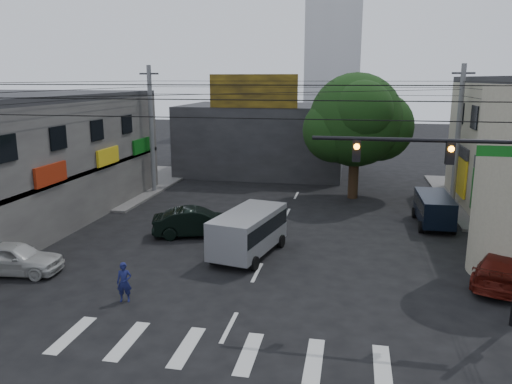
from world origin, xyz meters
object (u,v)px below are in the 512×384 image
(traffic_gantry, at_px, (474,186))
(maroon_sedan, at_px, (502,268))
(dark_sedan, at_px, (196,222))
(traffic_officer, at_px, (124,282))
(street_tree, at_px, (356,120))
(silver_minivan, at_px, (249,234))
(utility_pole_far_left, at_px, (152,130))
(navy_van, at_px, (434,211))
(white_compact, at_px, (13,258))
(utility_pole_far_right, at_px, (458,137))

(traffic_gantry, relative_size, maroon_sedan, 1.42)
(dark_sedan, bearing_deg, traffic_officer, 160.80)
(street_tree, distance_m, silver_minivan, 14.45)
(traffic_gantry, bearing_deg, dark_sedan, 147.93)
(utility_pole_far_left, xyz_separation_m, silver_minivan, (9.68, -11.89, -3.54))
(dark_sedan, xyz_separation_m, maroon_sedan, (14.29, -3.80, -0.08))
(maroon_sedan, bearing_deg, dark_sedan, 7.01)
(navy_van, bearing_deg, utility_pole_far_left, 74.66)
(white_compact, bearing_deg, street_tree, -45.53)
(traffic_gantry, relative_size, white_compact, 1.68)
(traffic_gantry, distance_m, dark_sedan, 14.75)
(navy_van, distance_m, traffic_officer, 18.14)
(utility_pole_far_left, height_order, white_compact, utility_pole_far_left)
(traffic_gantry, xyz_separation_m, traffic_officer, (-12.21, -0.76, -4.06))
(dark_sedan, xyz_separation_m, white_compact, (-6.13, -6.63, -0.05))
(utility_pole_far_left, distance_m, utility_pole_far_right, 21.00)
(street_tree, height_order, traffic_officer, street_tree)
(street_tree, distance_m, white_compact, 22.81)
(utility_pole_far_right, xyz_separation_m, traffic_officer, (-14.88, -17.77, -3.83))
(traffic_gantry, height_order, dark_sedan, traffic_gantry)
(dark_sedan, distance_m, navy_van, 13.50)
(utility_pole_far_right, distance_m, traffic_officer, 23.49)
(utility_pole_far_right, distance_m, white_compact, 26.61)
(navy_van, bearing_deg, traffic_officer, 133.98)
(street_tree, height_order, maroon_sedan, street_tree)
(street_tree, distance_m, navy_van, 8.87)
(street_tree, height_order, navy_van, street_tree)
(maroon_sedan, height_order, silver_minivan, silver_minivan)
(utility_pole_far_left, relative_size, utility_pole_far_right, 1.00)
(dark_sedan, bearing_deg, utility_pole_far_right, -75.01)
(maroon_sedan, distance_m, navy_van, 8.35)
(dark_sedan, bearing_deg, street_tree, -55.85)
(silver_minivan, relative_size, navy_van, 1.17)
(utility_pole_far_left, xyz_separation_m, traffic_officer, (6.12, -17.77, -3.83))
(traffic_gantry, xyz_separation_m, utility_pole_far_left, (-18.32, 17.00, -0.23))
(dark_sedan, height_order, maroon_sedan, dark_sedan)
(utility_pole_far_left, distance_m, navy_van, 20.08)
(utility_pole_far_right, bearing_deg, utility_pole_far_left, 180.00)
(utility_pole_far_right, distance_m, maroon_sedan, 13.85)
(traffic_officer, bearing_deg, maroon_sedan, 2.51)
(utility_pole_far_left, xyz_separation_m, dark_sedan, (6.31, -9.48, -3.84))
(navy_van, bearing_deg, street_tree, 36.53)
(traffic_gantry, xyz_separation_m, utility_pole_far_right, (2.68, 17.00, -0.23))
(street_tree, height_order, utility_pole_far_right, utility_pole_far_right)
(utility_pole_far_right, xyz_separation_m, white_compact, (-20.82, -16.11, -3.89))
(traffic_officer, bearing_deg, white_compact, 149.67)
(traffic_officer, bearing_deg, navy_van, 29.71)
(utility_pole_far_right, bearing_deg, traffic_officer, -129.95)
(white_compact, bearing_deg, traffic_officer, -111.21)
(silver_minivan, height_order, navy_van, silver_minivan)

